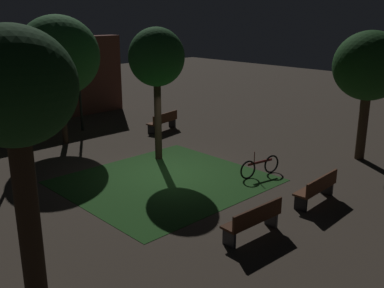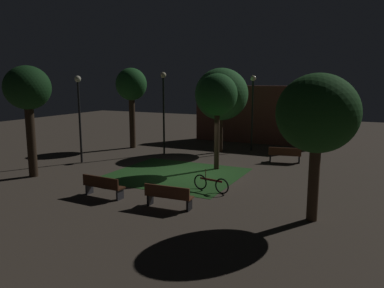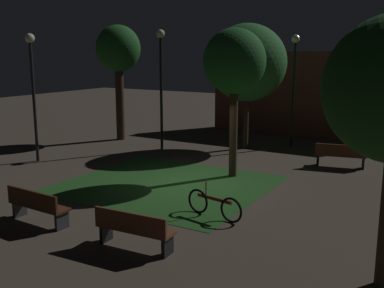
{
  "view_description": "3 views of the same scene",
  "coord_description": "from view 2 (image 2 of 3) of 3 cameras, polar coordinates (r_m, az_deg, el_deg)",
  "views": [
    {
      "loc": [
        -9.62,
        -11.12,
        5.47
      ],
      "look_at": [
        0.07,
        -1.04,
        1.3
      ],
      "focal_mm": 41.36,
      "sensor_mm": 36.0,
      "label": 1
    },
    {
      "loc": [
        8.01,
        -16.33,
        4.63
      ],
      "look_at": [
        -0.33,
        0.84,
        1.37
      ],
      "focal_mm": 34.94,
      "sensor_mm": 36.0,
      "label": 2
    },
    {
      "loc": [
        7.28,
        -12.22,
        4.19
      ],
      "look_at": [
        0.59,
        -0.9,
        1.54
      ],
      "focal_mm": 42.65,
      "sensor_mm": 36.0,
      "label": 3
    }
  ],
  "objects": [
    {
      "name": "lamp_post_path_center",
      "position": [
        24.85,
        9.24,
        6.55
      ],
      "size": [
        0.36,
        0.36,
        4.94
      ],
      "color": "black",
      "rests_on": "ground"
    },
    {
      "name": "bench_front_right",
      "position": [
        21.87,
        13.97,
        -1.53
      ],
      "size": [
        1.86,
        0.82,
        0.88
      ],
      "color": "brown",
      "rests_on": "ground"
    },
    {
      "name": "tree_near_wall",
      "position": [
        19.34,
        -23.8,
        7.42
      ],
      "size": [
        2.16,
        2.16,
        5.32
      ],
      "color": "#2D2116",
      "rests_on": "ground"
    },
    {
      "name": "tree_right_canopy",
      "position": [
        19.31,
        3.88,
        7.37
      ],
      "size": [
        2.07,
        2.07,
        4.99
      ],
      "color": "#38281C",
      "rests_on": "ground"
    },
    {
      "name": "tree_back_right",
      "position": [
        12.63,
        18.59,
        4.28
      ],
      "size": [
        2.64,
        2.64,
        4.87
      ],
      "color": "#423021",
      "rests_on": "ground"
    },
    {
      "name": "bench_front_left",
      "position": [
        13.77,
        -3.64,
        -7.86
      ],
      "size": [
        1.82,
        0.58,
        0.88
      ],
      "color": "brown",
      "rests_on": "ground"
    },
    {
      "name": "lamp_post_near_wall",
      "position": [
        23.59,
        -4.37,
        6.75
      ],
      "size": [
        0.36,
        0.36,
        5.13
      ],
      "color": "black",
      "rests_on": "ground"
    },
    {
      "name": "grass_lawn",
      "position": [
        18.66,
        -2.58,
        -4.67
      ],
      "size": [
        6.26,
        5.75,
        0.01
      ],
      "primitive_type": "cube",
      "color": "#23511E",
      "rests_on": "ground"
    },
    {
      "name": "bench_near_trees",
      "position": [
        15.42,
        -13.47,
        -6.18
      ],
      "size": [
        1.82,
        0.56,
        0.88
      ],
      "color": "#422314",
      "rests_on": "ground"
    },
    {
      "name": "lamp_post_plaza_west",
      "position": [
        21.83,
        -16.87,
        5.76
      ],
      "size": [
        0.36,
        0.36,
        4.89
      ],
      "color": "black",
      "rests_on": "ground"
    },
    {
      "name": "ground_plane",
      "position": [
        18.77,
        -0.22,
        -4.59
      ],
      "size": [
        60.0,
        60.0,
        0.0
      ],
      "primitive_type": "plane",
      "color": "#473D33"
    },
    {
      "name": "bicycle",
      "position": [
        15.79,
        2.9,
        -6.07
      ],
      "size": [
        1.73,
        0.37,
        0.93
      ],
      "color": "black",
      "rests_on": "ground"
    },
    {
      "name": "building_wall_backdrop",
      "position": [
        28.12,
        10.02,
        4.43
      ],
      "size": [
        9.68,
        0.8,
        4.24
      ],
      "primitive_type": "cube",
      "color": "brown",
      "rests_on": "ground"
    },
    {
      "name": "tree_tall_center",
      "position": [
        24.06,
        4.52,
        7.56
      ],
      "size": [
        3.39,
        3.39,
        5.41
      ],
      "color": "#38281C",
      "rests_on": "ground"
    },
    {
      "name": "tree_left_canopy",
      "position": [
        25.95,
        -9.25,
        8.67
      ],
      "size": [
        2.1,
        2.1,
        5.46
      ],
      "color": "#38281C",
      "rests_on": "ground"
    }
  ]
}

